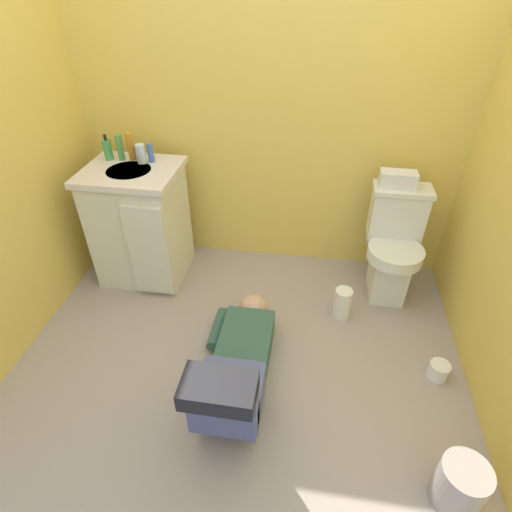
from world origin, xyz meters
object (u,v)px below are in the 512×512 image
Objects in this scene: bottle_clear at (141,154)px; tissue_box at (398,179)px; toilet at (393,246)px; bottle_green at (120,147)px; person_plumber at (237,365)px; soap_dispenser at (108,149)px; bottle_amber at (131,147)px; bottle_blue at (151,153)px; toilet_paper_roll at (439,370)px; trash_can at (460,485)px; paper_towel_roll at (342,303)px; vanity_cabinet at (141,223)px; faucet at (137,153)px.

tissue_box is at bearing 1.78° from bottle_clear.
bottle_green is (-1.81, 0.07, 0.54)m from toilet.
person_plumber is 1.62m from soap_dispenser.
person_plumber is at bearing -49.56° from bottle_amber.
bottle_blue reaches higher than toilet_paper_roll.
bottle_green is at bearing 158.94° from toilet_paper_roll.
bottle_clear is 0.51× the size of trash_can.
person_plumber is 4.93× the size of paper_towel_roll.
trash_can reaches higher than toilet_paper_roll.
toilet is 1.71m from vanity_cabinet.
soap_dispenser is 1.51× the size of toilet_paper_roll.
tissue_box is 0.84m from paper_towel_roll.
faucet is 0.91× the size of toilet_paper_roll.
bottle_amber reaches higher than bottle_clear.
bottle_amber is (-1.75, 0.08, 0.54)m from toilet.
faucet is (-0.00, 0.15, 0.45)m from vanity_cabinet.
toilet_paper_roll is at bearing -22.05° from bottle_amber.
bottle_clear reaches higher than bottle_blue.
bottle_amber is (-0.04, -0.00, 0.04)m from faucet.
bottle_amber is 1.46× the size of bottle_clear.
vanity_cabinet is 1.71m from tissue_box.
soap_dispenser is at bearing 145.28° from trash_can.
bottle_green is at bearing -172.34° from faucet.
vanity_cabinet is at bearing 169.78° from paper_towel_roll.
vanity_cabinet is 2.08m from toilet_paper_roll.
soap_dispenser is 2.63m from trash_can.
bottle_amber is at bearing 105.27° from vanity_cabinet.
bottle_blue is at bearing 126.17° from person_plumber.
bottle_amber is 2.53m from trash_can.
bottle_blue is at bearing 53.32° from vanity_cabinet.
trash_can is 2.20× the size of toilet_paper_roll.
faucet is 0.06m from bottle_clear.
trash_can is at bearing -38.96° from bottle_blue.
tissue_box is 0.91× the size of trash_can.
paper_towel_roll is (-0.26, -0.41, -0.69)m from tissue_box.
trash_can is 1.12× the size of paper_towel_roll.
person_plumber is 1.12m from toilet_paper_roll.
bottle_clear is at bearing 178.61° from toilet.
paper_towel_roll is (-0.30, -0.32, -0.26)m from toilet.
faucet is 0.09× the size of person_plumber.
bottle_green reaches higher than bottle_blue.
bottle_clear reaches higher than vanity_cabinet.
tissue_box is 1.33× the size of soap_dispenser.
toilet is at bearing -2.08° from bottle_green.
bottle_amber reaches higher than bottle_green.
tissue_box is (1.66, 0.16, 0.38)m from vanity_cabinet.
bottle_blue is 2.41m from trash_can.
bottle_clear is at bearing 165.23° from paper_towel_roll.
paper_towel_roll is at bearing 113.97° from trash_can.
bottle_amber is at bearing 130.44° from person_plumber.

